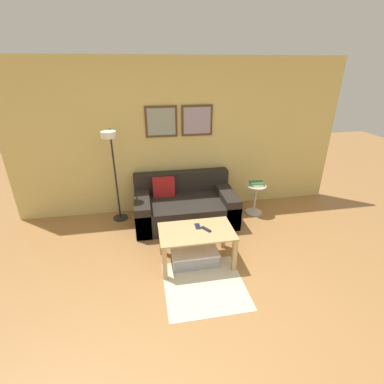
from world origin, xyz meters
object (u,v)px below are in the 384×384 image
couch (184,206)px  cell_phone (198,226)px  storage_bin (194,256)px  floor_lamp (112,159)px  remote_control (206,229)px  coffee_table (196,237)px  side_table (255,196)px  book_stack (257,183)px

couch → cell_phone: (0.01, -1.04, 0.23)m
storage_bin → cell_phone: cell_phone is taller
couch → floor_lamp: (-1.08, 0.08, 0.85)m
floor_lamp → cell_phone: 1.69m
couch → floor_lamp: 1.38m
floor_lamp → remote_control: size_ratio=10.34×
coffee_table → cell_phone: bearing=69.9°
cell_phone → side_table: bearing=41.5°
floor_lamp → book_stack: (2.34, -0.07, -0.55)m
side_table → book_stack: book_stack is taller
storage_bin → floor_lamp: 1.90m
couch → floor_lamp: size_ratio=1.05×
floor_lamp → side_table: 2.47m
couch → cell_phone: size_ratio=11.66×
floor_lamp → couch: bearing=-4.1°
couch → cell_phone: bearing=-89.2°
couch → floor_lamp: bearing=175.9°
couch → storage_bin: (-0.05, -1.16, -0.16)m
coffee_table → book_stack: bearing=41.9°
storage_bin → floor_lamp: bearing=129.8°
side_table → remote_control: side_table is taller
remote_control → couch: bearing=62.3°
cell_phone → storage_bin: bearing=-118.4°
side_table → couch: bearing=-179.8°
floor_lamp → cell_phone: (1.10, -1.12, -0.62)m
book_stack → remote_control: (-1.16, -1.15, -0.07)m
coffee_table → floor_lamp: size_ratio=0.62×
coffee_table → book_stack: book_stack is taller
floor_lamp → side_table: floor_lamp is taller
coffee_table → floor_lamp: bearing=131.1°
book_stack → floor_lamp: bearing=178.4°
side_table → remote_control: size_ratio=3.54×
storage_bin → floor_lamp: (-1.03, 1.24, 1.01)m
coffee_table → cell_phone: cell_phone is taller
side_table → cell_phone: size_ratio=3.79×
storage_bin → book_stack: bearing=41.7°
side_table → remote_control: 1.63m
floor_lamp → book_stack: 2.41m
floor_lamp → cell_phone: floor_lamp is taller
side_table → cell_phone: bearing=-139.8°
remote_control → book_stack: bearing=12.0°
side_table → cell_phone: 1.63m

